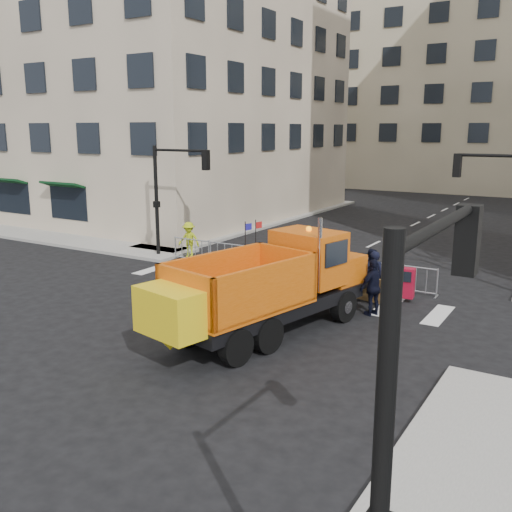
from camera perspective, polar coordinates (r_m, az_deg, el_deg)
The scene contains 12 objects.
ground at distance 18.08m, azimuth -6.04°, elevation -7.44°, with size 120.00×120.00×0.00m, color black.
sidewalk_back at distance 25.03m, azimuth 5.82°, elevation -1.56°, with size 64.00×5.00×0.15m, color gray.
building_left at distance 45.70m, azimuth -11.57°, elevation 20.96°, with size 24.00×22.00×26.00m, color tan.
building_far at distance 66.52m, azimuth 23.26°, elevation 16.66°, with size 30.00×18.00×24.00m, color #9C9378.
traffic_light_left at distance 28.09m, azimuth -9.92°, elevation 5.32°, with size 0.18×0.18×5.40m, color black.
crowd_barriers at distance 24.47m, azimuth 3.34°, elevation -0.70°, with size 12.60×0.60×1.10m, color #9EA0A5, non-canonical shape.
plow_truck at distance 17.15m, azimuth 1.02°, elevation -2.88°, with size 4.40×9.55×3.59m.
cop_a at distance 21.06m, azimuth 11.67°, elevation -2.02°, with size 0.69×0.46×1.90m, color black.
cop_b at distance 22.35m, azimuth 11.38°, elevation -1.41°, with size 0.83×0.65×1.71m, color black.
cop_c at distance 19.56m, azimuth 11.68°, elevation -3.10°, with size 1.14×0.47×1.94m, color black.
worker at distance 27.43m, azimuth -6.72°, elevation 1.64°, with size 1.09×0.63×1.69m, color #ABBE16.
newspaper_box at distance 21.44m, azimuth 14.95°, elevation -2.62°, with size 0.45×0.40×1.10m, color maroon.
Camera 1 is at (10.40, -13.44, 6.18)m, focal length 40.00 mm.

